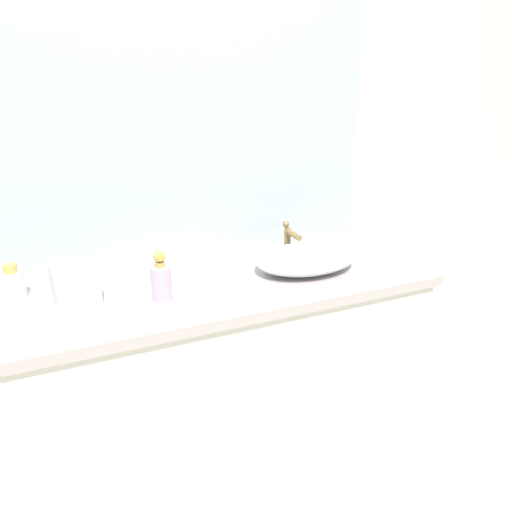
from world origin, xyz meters
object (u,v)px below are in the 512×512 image
soap_dispenser (161,280)px  lotion_bottle (13,284)px  tissue_box (74,281)px  sink_basin (306,258)px

soap_dispenser → lotion_bottle: 0.50m
tissue_box → soap_dispenser: bearing=-18.7°
lotion_bottle → tissue_box: 0.22m
soap_dispenser → tissue_box: same height
soap_dispenser → tissue_box: (-0.27, 0.09, 0.00)m
sink_basin → lotion_bottle: size_ratio=3.37×
sink_basin → lotion_bottle: (-1.03, 0.16, 0.01)m
sink_basin → lotion_bottle: bearing=171.1°
soap_dispenser → lotion_bottle: soap_dispenser is taller
lotion_bottle → tissue_box: (0.19, -0.11, 0.02)m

